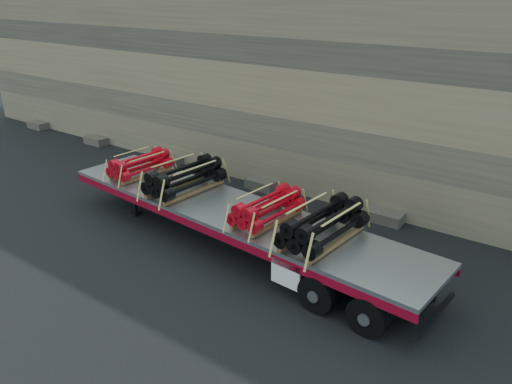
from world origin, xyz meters
TOP-DOWN VIEW (x-y plane):
  - ground at (0.00, 0.00)m, footprint 120.00×120.00m
  - rock_wall at (0.00, 6.50)m, footprint 44.00×3.00m
  - trailer at (-1.06, 0.41)m, footprint 12.64×3.39m
  - bundle_front at (-5.29, 0.75)m, footprint 1.19×2.13m
  - bundle_midfront at (-3.05, 0.57)m, footprint 1.44×2.57m
  - bundle_midrear at (0.27, 0.31)m, footprint 1.24×2.22m
  - bundle_rear at (2.07, 0.16)m, footprint 1.45×2.59m

SIDE VIEW (x-z plane):
  - ground at x=0.00m, z-range 0.00..0.00m
  - trailer at x=-1.06m, z-range 0.00..1.25m
  - bundle_front at x=-5.29m, z-range 1.25..1.98m
  - bundle_midrear at x=0.27m, z-range 1.25..2.01m
  - bundle_midfront at x=-3.05m, z-range 1.25..2.13m
  - bundle_rear at x=2.07m, z-range 1.25..2.13m
  - rock_wall at x=0.00m, z-range 0.00..7.00m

